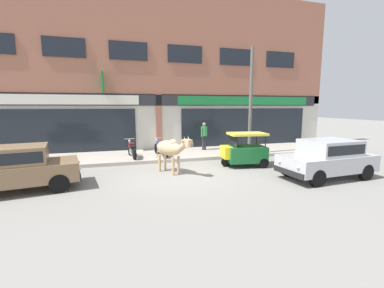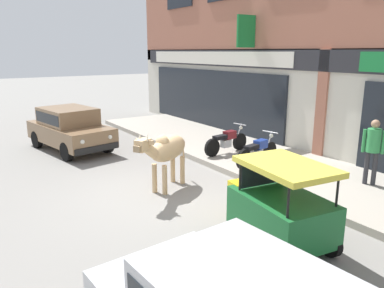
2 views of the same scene
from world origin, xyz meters
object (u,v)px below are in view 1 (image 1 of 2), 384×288
cow (170,149)px  pedestrian (204,133)px  auto_rickshaw (244,152)px  car_0 (328,157)px  motorcycle_1 (161,148)px  motorcycle_0 (132,150)px  car_1 (16,167)px  utility_pole (251,102)px

cow → pedestrian: pedestrian is taller
auto_rickshaw → car_0: bearing=-51.5°
cow → car_0: (5.53, -2.37, -0.19)m
car_0 → motorcycle_1: car_0 is taller
motorcycle_0 → pedestrian: 4.37m
cow → motorcycle_1: size_ratio=1.08×
car_1 → pedestrian: size_ratio=2.37×
motorcycle_1 → auto_rickshaw: bearing=-38.5°
auto_rickshaw → utility_pole: bearing=55.4°
motorcycle_0 → pedestrian: bearing=14.5°
cow → car_1: cow is taller
car_0 → pedestrian: 6.97m
car_1 → motorcycle_0: (3.77, 3.84, -0.26)m
pedestrian → cow: bearing=-125.0°
car_0 → utility_pole: bearing=99.6°
car_1 → auto_rickshaw: 8.64m
car_0 → auto_rickshaw: bearing=128.5°
cow → pedestrian: bearing=55.0°
car_0 → motorcycle_1: bearing=135.7°
car_0 → motorcycle_0: bearing=142.2°
car_1 → cow: bearing=9.6°
motorcycle_0 → pedestrian: size_ratio=1.13×
cow → pedestrian: size_ratio=1.21×
motorcycle_0 → utility_pole: (6.12, -0.77, 2.39)m
car_0 → car_1: bearing=172.0°
motorcycle_0 → car_0: bearing=-37.8°
motorcycle_0 → motorcycle_1: bearing=-1.6°
auto_rickshaw → car_1: bearing=-172.4°
car_1 → car_0: bearing=-8.0°
cow → motorcycle_0: size_ratio=1.07×
car_1 → pedestrian: (7.96, 4.92, 0.33)m
car_1 → auto_rickshaw: auto_rickshaw is taller
auto_rickshaw → cow: bearing=-175.5°
cow → car_0: size_ratio=0.53×
motorcycle_1 → pedestrian: size_ratio=1.12×
car_1 → motorcycle_0: 5.39m
car_0 → motorcycle_1: (-5.43, 5.29, -0.26)m
cow → car_1: 5.21m
motorcycle_1 → pedestrian: pedestrian is taller
car_0 → utility_pole: size_ratio=0.67×
pedestrian → car_1: bearing=-148.3°
utility_pole → motorcycle_0: bearing=172.8°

